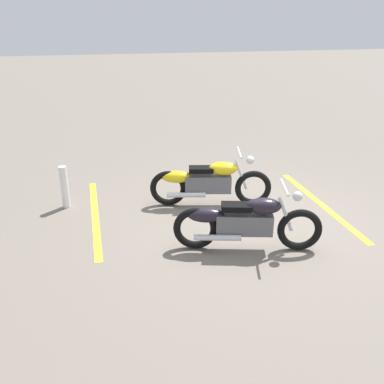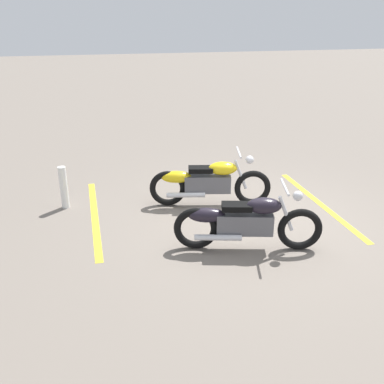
% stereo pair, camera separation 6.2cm
% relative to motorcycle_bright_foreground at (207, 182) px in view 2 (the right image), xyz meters
% --- Properties ---
extents(ground_plane, '(60.00, 60.00, 0.00)m').
position_rel_motorcycle_bright_foreground_xyz_m(ground_plane, '(-0.65, 0.86, -0.46)').
color(ground_plane, slate).
extents(motorcycle_bright_foreground, '(2.21, 0.70, 1.04)m').
position_rel_motorcycle_bright_foreground_xyz_m(motorcycle_bright_foreground, '(0.00, 0.00, 0.00)').
color(motorcycle_bright_foreground, black).
rests_on(motorcycle_bright_foreground, ground).
extents(motorcycle_dark_foreground, '(2.20, 0.75, 1.04)m').
position_rel_motorcycle_bright_foreground_xyz_m(motorcycle_dark_foreground, '(-0.15, 1.70, 0.00)').
color(motorcycle_dark_foreground, black).
rests_on(motorcycle_dark_foreground, ground).
extents(bollard_post, '(0.14, 0.14, 0.79)m').
position_rel_motorcycle_bright_foreground_xyz_m(bollard_post, '(2.56, -0.44, -0.07)').
color(bollard_post, white).
rests_on(bollard_post, ground).
extents(parking_stripe_near, '(0.21, 3.20, 0.01)m').
position_rel_motorcycle_bright_foreground_xyz_m(parking_stripe_near, '(-2.09, 0.41, -0.46)').
color(parking_stripe_near, yellow).
rests_on(parking_stripe_near, ground).
extents(parking_stripe_mid, '(0.21, 3.20, 0.01)m').
position_rel_motorcycle_bright_foreground_xyz_m(parking_stripe_mid, '(2.06, 0.06, -0.46)').
color(parking_stripe_mid, yellow).
rests_on(parking_stripe_mid, ground).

